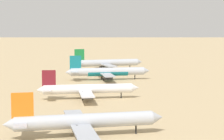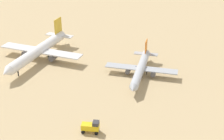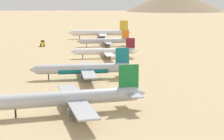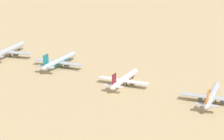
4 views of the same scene
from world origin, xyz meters
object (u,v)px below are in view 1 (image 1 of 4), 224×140
at_px(parked_jet_2, 87,89).
at_px(parked_jet_3, 107,72).
at_px(parked_jet_4, 106,63).
at_px(parked_jet_1, 83,121).

height_order(parked_jet_2, parked_jet_3, parked_jet_3).
relative_size(parked_jet_3, parked_jet_4, 0.94).
distance_m(parked_jet_1, parked_jet_3, 96.42).
relative_size(parked_jet_2, parked_jet_3, 0.88).
xyz_separation_m(parked_jet_2, parked_jet_4, (15.90, 90.72, 0.72)).
height_order(parked_jet_1, parked_jet_2, parked_jet_1).
relative_size(parked_jet_1, parked_jet_4, 0.85).
distance_m(parked_jet_1, parked_jet_4, 138.88).
distance_m(parked_jet_3, parked_jet_4, 42.52).
bearing_deg(parked_jet_1, parked_jet_3, 80.83).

